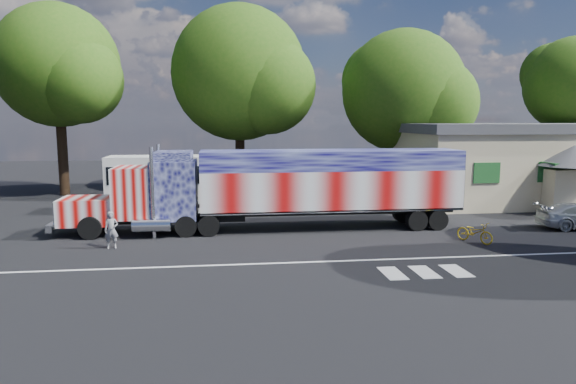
{
  "coord_description": "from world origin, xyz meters",
  "views": [
    {
      "loc": [
        -3.12,
        -21.96,
        5.45
      ],
      "look_at": [
        0.0,
        3.0,
        1.9
      ],
      "focal_mm": 32.0,
      "sensor_mm": 36.0,
      "label": 1
    }
  ],
  "objects": [
    {
      "name": "tree_ne_a",
      "position": [
        10.31,
        15.24,
        7.49
      ],
      "size": [
        9.49,
        9.04,
        12.06
      ],
      "color": "black",
      "rests_on": "ground"
    },
    {
      "name": "woman",
      "position": [
        -7.94,
        0.21,
        0.8
      ],
      "size": [
        0.64,
        0.48,
        1.59
      ],
      "primitive_type": "imported",
      "rotation": [
        0.0,
        0.0,
        0.19
      ],
      "color": "slate",
      "rests_on": "ground"
    },
    {
      "name": "tree_n_mid",
      "position": [
        -1.72,
        17.39,
        8.86
      ],
      "size": [
        10.57,
        10.07,
        13.95
      ],
      "color": "black",
      "rests_on": "ground"
    },
    {
      "name": "tree_nw_a",
      "position": [
        -14.57,
        16.86,
        9.19
      ],
      "size": [
        9.08,
        8.65,
        13.57
      ],
      "color": "black",
      "rests_on": "ground"
    },
    {
      "name": "hall_building",
      "position": [
        19.92,
        10.86,
        2.62
      ],
      "size": [
        22.4,
        12.8,
        5.2
      ],
      "color": "beige",
      "rests_on": "ground"
    },
    {
      "name": "coach_bus",
      "position": [
        -4.34,
        9.4,
        1.71
      ],
      "size": [
        11.35,
        2.64,
        3.3
      ],
      "color": "white",
      "rests_on": "ground"
    },
    {
      "name": "tree_far_ne",
      "position": [
        24.91,
        16.69,
        8.19
      ],
      "size": [
        7.96,
        7.58,
        12.05
      ],
      "color": "black",
      "rests_on": "ground"
    },
    {
      "name": "lane_markings",
      "position": [
        1.71,
        -3.77,
        0.01
      ],
      "size": [
        30.0,
        2.67,
        0.01
      ],
      "color": "silver",
      "rests_on": "ground"
    },
    {
      "name": "semi_truck",
      "position": [
        -0.28,
        3.1,
        2.18
      ],
      "size": [
        19.89,
        3.14,
        4.24
      ],
      "color": "black",
      "rests_on": "ground"
    },
    {
      "name": "bicycle",
      "position": [
        7.95,
        -0.74,
        0.47
      ],
      "size": [
        1.44,
        1.85,
        0.93
      ],
      "primitive_type": "imported",
      "rotation": [
        0.0,
        0.0,
        0.53
      ],
      "color": "gold",
      "rests_on": "ground"
    },
    {
      "name": "ground",
      "position": [
        0.0,
        0.0,
        0.0
      ],
      "size": [
        100.0,
        100.0,
        0.0
      ],
      "primitive_type": "plane",
      "color": "black"
    }
  ]
}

